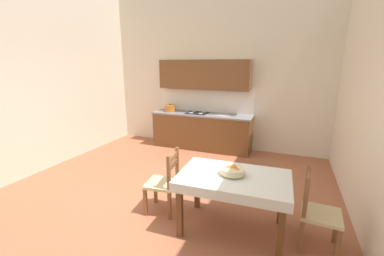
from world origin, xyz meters
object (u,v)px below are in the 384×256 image
object	(u,v)px
kitchen_cabinetry	(202,115)
dining_table	(233,186)
fruit_bowl	(233,171)
dining_chair_tv_side	(164,183)
dining_chair_window_side	(317,213)

from	to	relation	value
kitchen_cabinetry	dining_table	xyz separation A→B (m)	(1.47, -2.98, -0.24)
dining_table	fruit_bowl	world-z (taller)	fruit_bowl
kitchen_cabinetry	dining_chair_tv_side	bearing A→B (deg)	-80.89
dining_chair_tv_side	kitchen_cabinetry	bearing A→B (deg)	99.11
kitchen_cabinetry	dining_chair_window_side	size ratio (longest dim) A/B	2.70
kitchen_cabinetry	dining_table	bearing A→B (deg)	-63.70
dining_chair_tv_side	dining_table	bearing A→B (deg)	-3.08
kitchen_cabinetry	dining_chair_window_side	bearing A→B (deg)	-50.25
dining_chair_tv_side	fruit_bowl	xyz separation A→B (m)	(0.98, -0.04, 0.37)
dining_chair_tv_side	dining_chair_window_side	bearing A→B (deg)	-0.22
dining_table	dining_chair_window_side	world-z (taller)	dining_chair_window_side
dining_table	dining_chair_tv_side	size ratio (longest dim) A/B	1.49
dining_chair_window_side	dining_table	bearing A→B (deg)	-177.25
dining_table	dining_chair_window_side	distance (m)	0.98
dining_table	fruit_bowl	distance (m)	0.20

